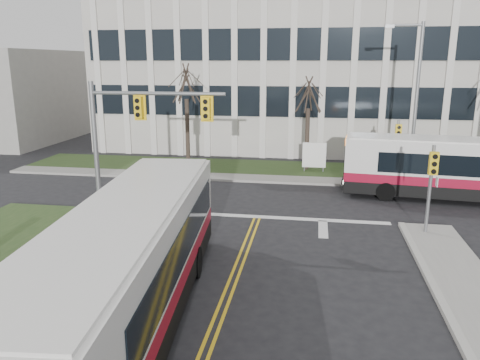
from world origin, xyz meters
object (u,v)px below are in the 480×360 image
bus_main (129,270)px  bus_cross (462,171)px  directory_sign (314,155)px  streetlight (414,94)px

bus_main → bus_cross: bus_main is taller
directory_sign → bus_cross: bus_cross is taller
streetlight → bus_main: streetlight is taller
directory_sign → streetlight: bearing=-13.2°
streetlight → bus_main: size_ratio=0.73×
streetlight → bus_main: (-10.27, -17.78, -3.52)m
streetlight → bus_main: bearing=-120.0°
directory_sign → bus_cross: bearing=-32.8°
bus_main → bus_cross: bearing=44.0°
streetlight → bus_main: 20.83m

